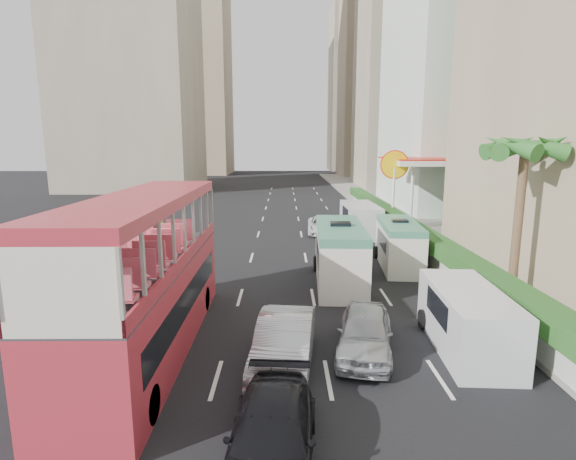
{
  "coord_description": "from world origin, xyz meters",
  "views": [
    {
      "loc": [
        -1.64,
        -13.78,
        6.61
      ],
      "look_at": [
        -1.5,
        4.0,
        3.2
      ],
      "focal_mm": 28.0,
      "sensor_mm": 36.0,
      "label": 1
    }
  ],
  "objects_px": {
    "double_decker_bus": "(148,275)",
    "panel_van_far": "(360,219)",
    "car_silver_lane_b": "(364,353)",
    "minibus_near": "(340,255)",
    "panel_van_near": "(467,319)",
    "palm_tree": "(518,225)",
    "shell_station": "(426,192)",
    "car_silver_lane_a": "(284,367)",
    "van_asset": "(321,233)",
    "minibus_far": "(399,244)"
  },
  "relations": [
    {
      "from": "car_silver_lane_b",
      "to": "van_asset",
      "type": "relative_size",
      "value": 0.96
    },
    {
      "from": "shell_station",
      "to": "panel_van_near",
      "type": "bearing_deg",
      "value": -103.89
    },
    {
      "from": "panel_van_near",
      "to": "car_silver_lane_a",
      "type": "bearing_deg",
      "value": -165.01
    },
    {
      "from": "minibus_near",
      "to": "panel_van_far",
      "type": "relative_size",
      "value": 1.14
    },
    {
      "from": "palm_tree",
      "to": "minibus_far",
      "type": "bearing_deg",
      "value": 118.2
    },
    {
      "from": "double_decker_bus",
      "to": "palm_tree",
      "type": "distance_m",
      "value": 14.39
    },
    {
      "from": "double_decker_bus",
      "to": "panel_van_near",
      "type": "bearing_deg",
      "value": -0.18
    },
    {
      "from": "double_decker_bus",
      "to": "van_asset",
      "type": "height_order",
      "value": "double_decker_bus"
    },
    {
      "from": "minibus_far",
      "to": "palm_tree",
      "type": "distance_m",
      "value": 7.13
    },
    {
      "from": "double_decker_bus",
      "to": "shell_station",
      "type": "bearing_deg",
      "value": 55.18
    },
    {
      "from": "double_decker_bus",
      "to": "palm_tree",
      "type": "relative_size",
      "value": 1.72
    },
    {
      "from": "van_asset",
      "to": "panel_van_far",
      "type": "xyz_separation_m",
      "value": [
        2.83,
        -0.38,
        1.13
      ]
    },
    {
      "from": "panel_van_far",
      "to": "palm_tree",
      "type": "height_order",
      "value": "palm_tree"
    },
    {
      "from": "car_silver_lane_a",
      "to": "minibus_far",
      "type": "height_order",
      "value": "minibus_far"
    },
    {
      "from": "car_silver_lane_b",
      "to": "van_asset",
      "type": "xyz_separation_m",
      "value": [
        0.22,
        19.71,
        0.0
      ]
    },
    {
      "from": "van_asset",
      "to": "panel_van_near",
      "type": "bearing_deg",
      "value": -77.57
    },
    {
      "from": "panel_van_far",
      "to": "shell_station",
      "type": "relative_size",
      "value": 0.7
    },
    {
      "from": "car_silver_lane_a",
      "to": "minibus_far",
      "type": "xyz_separation_m",
      "value": [
        6.24,
        11.25,
        1.24
      ]
    },
    {
      "from": "double_decker_bus",
      "to": "car_silver_lane_b",
      "type": "relative_size",
      "value": 2.62
    },
    {
      "from": "panel_van_far",
      "to": "shell_station",
      "type": "xyz_separation_m",
      "value": [
        6.03,
        4.02,
        1.62
      ]
    },
    {
      "from": "car_silver_lane_a",
      "to": "shell_station",
      "type": "bearing_deg",
      "value": 70.56
    },
    {
      "from": "minibus_near",
      "to": "palm_tree",
      "type": "xyz_separation_m",
      "value": [
        6.8,
        -3.02,
        1.96
      ]
    },
    {
      "from": "panel_van_near",
      "to": "minibus_far",
      "type": "bearing_deg",
      "value": 91.82
    },
    {
      "from": "car_silver_lane_a",
      "to": "car_silver_lane_b",
      "type": "relative_size",
      "value": 1.11
    },
    {
      "from": "car_silver_lane_b",
      "to": "minibus_far",
      "type": "relative_size",
      "value": 0.75
    },
    {
      "from": "panel_van_near",
      "to": "shell_station",
      "type": "xyz_separation_m",
      "value": [
        5.7,
        23.03,
        1.75
      ]
    },
    {
      "from": "car_silver_lane_a",
      "to": "minibus_near",
      "type": "xyz_separation_m",
      "value": [
        2.65,
        8.27,
        1.42
      ]
    },
    {
      "from": "minibus_far",
      "to": "palm_tree",
      "type": "bearing_deg",
      "value": -56.73
    },
    {
      "from": "double_decker_bus",
      "to": "panel_van_far",
      "type": "relative_size",
      "value": 1.95
    },
    {
      "from": "car_silver_lane_b",
      "to": "car_silver_lane_a",
      "type": "bearing_deg",
      "value": -148.93
    },
    {
      "from": "shell_station",
      "to": "panel_van_far",
      "type": "bearing_deg",
      "value": -146.29
    },
    {
      "from": "car_silver_lane_b",
      "to": "panel_van_far",
      "type": "relative_size",
      "value": 0.75
    },
    {
      "from": "van_asset",
      "to": "shell_station",
      "type": "bearing_deg",
      "value": 25.52
    },
    {
      "from": "minibus_far",
      "to": "panel_van_far",
      "type": "xyz_separation_m",
      "value": [
        -0.61,
        8.98,
        -0.11
      ]
    },
    {
      "from": "shell_station",
      "to": "car_silver_lane_b",
      "type": "bearing_deg",
      "value": -111.24
    },
    {
      "from": "panel_van_far",
      "to": "double_decker_bus",
      "type": "bearing_deg",
      "value": -118.94
    },
    {
      "from": "van_asset",
      "to": "palm_tree",
      "type": "xyz_separation_m",
      "value": [
        6.66,
        -15.36,
        3.38
      ]
    },
    {
      "from": "minibus_near",
      "to": "palm_tree",
      "type": "bearing_deg",
      "value": -21.18
    },
    {
      "from": "van_asset",
      "to": "car_silver_lane_a",
      "type": "bearing_deg",
      "value": -94.55
    },
    {
      "from": "double_decker_bus",
      "to": "minibus_near",
      "type": "xyz_separation_m",
      "value": [
        7.0,
        7.02,
        -1.11
      ]
    },
    {
      "from": "van_asset",
      "to": "shell_station",
      "type": "distance_m",
      "value": 9.97
    },
    {
      "from": "minibus_near",
      "to": "panel_van_near",
      "type": "xyz_separation_m",
      "value": [
        3.31,
        -7.05,
        -0.42
      ]
    },
    {
      "from": "van_asset",
      "to": "minibus_near",
      "type": "distance_m",
      "value": 12.42
    },
    {
      "from": "shell_station",
      "to": "double_decker_bus",
      "type": "bearing_deg",
      "value": -124.82
    },
    {
      "from": "minibus_near",
      "to": "double_decker_bus",
      "type": "bearing_deg",
      "value": -132.17
    },
    {
      "from": "double_decker_bus",
      "to": "van_asset",
      "type": "xyz_separation_m",
      "value": [
        7.14,
        19.36,
        -2.53
      ]
    },
    {
      "from": "car_silver_lane_b",
      "to": "panel_van_far",
      "type": "bearing_deg",
      "value": 92.79
    },
    {
      "from": "panel_van_near",
      "to": "double_decker_bus",
      "type": "bearing_deg",
      "value": -176.76
    },
    {
      "from": "car_silver_lane_b",
      "to": "palm_tree",
      "type": "distance_m",
      "value": 8.81
    },
    {
      "from": "double_decker_bus",
      "to": "minibus_far",
      "type": "relative_size",
      "value": 1.97
    }
  ]
}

